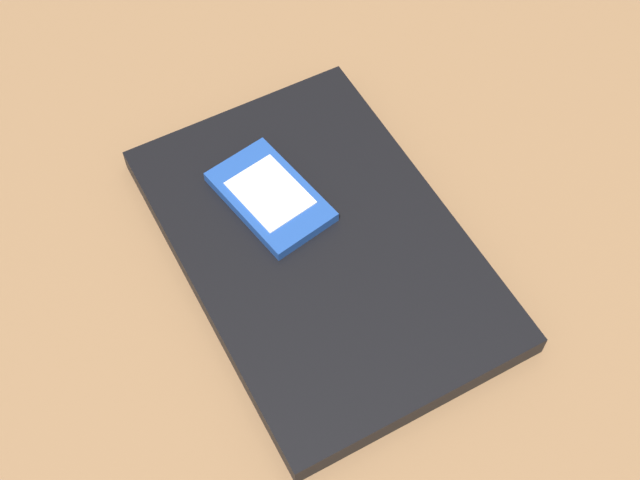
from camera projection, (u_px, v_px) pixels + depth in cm
name	position (u px, v px, depth cm)	size (l,w,h in cm)	color
desk_surface	(430.00, 329.00, 69.09)	(120.00, 80.00, 3.00)	olive
laptop_closed	(320.00, 246.00, 70.39)	(32.30, 21.56, 2.08)	black
cell_phone_on_laptop	(270.00, 196.00, 71.23)	(11.48, 8.38, 1.10)	#1E479E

